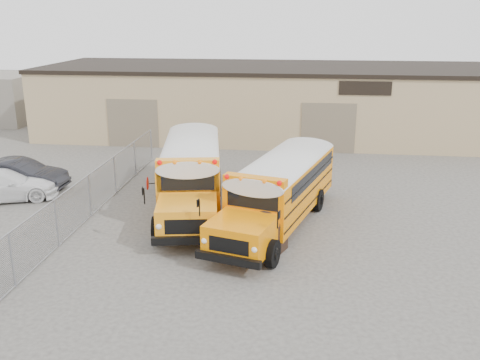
# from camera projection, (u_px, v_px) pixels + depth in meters

# --- Properties ---
(ground) EXTENTS (120.00, 120.00, 0.00)m
(ground) POSITION_uv_depth(u_px,v_px,m) (224.00, 255.00, 18.50)
(ground) COLOR #4A4743
(ground) RESTS_ON ground
(warehouse) EXTENTS (30.20, 10.20, 4.67)m
(warehouse) POSITION_uv_depth(u_px,v_px,m) (268.00, 100.00, 36.74)
(warehouse) COLOR tan
(warehouse) RESTS_ON ground
(chainlink_fence) EXTENTS (0.07, 18.07, 1.81)m
(chainlink_fence) POSITION_uv_depth(u_px,v_px,m) (90.00, 196.00, 21.77)
(chainlink_fence) COLOR gray
(chainlink_fence) RESTS_ON ground
(school_bus_left) EXTENTS (4.02, 10.06, 2.87)m
(school_bus_left) POSITION_uv_depth(u_px,v_px,m) (195.00, 138.00, 28.62)
(school_bus_left) COLOR orange
(school_bus_left) RESTS_ON ground
(school_bus_right) EXTENTS (4.69, 9.52, 2.71)m
(school_bus_right) POSITION_uv_depth(u_px,v_px,m) (317.00, 153.00, 25.91)
(school_bus_right) COLOR orange
(school_bus_right) RESTS_ON ground
(tarp_bundle) EXTENTS (1.39, 1.33, 1.64)m
(tarp_bundle) POSITION_uv_depth(u_px,v_px,m) (268.00, 228.00, 18.67)
(tarp_bundle) COLOR black
(tarp_bundle) RESTS_ON ground
(car_white) EXTENTS (5.13, 3.55, 1.38)m
(car_white) POSITION_uv_depth(u_px,v_px,m) (2.00, 185.00, 23.85)
(car_white) COLOR white
(car_white) RESTS_ON ground
(car_dark) EXTENTS (4.46, 1.58, 1.46)m
(car_dark) POSITION_uv_depth(u_px,v_px,m) (19.00, 175.00, 25.22)
(car_dark) COLOR black
(car_dark) RESTS_ON ground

